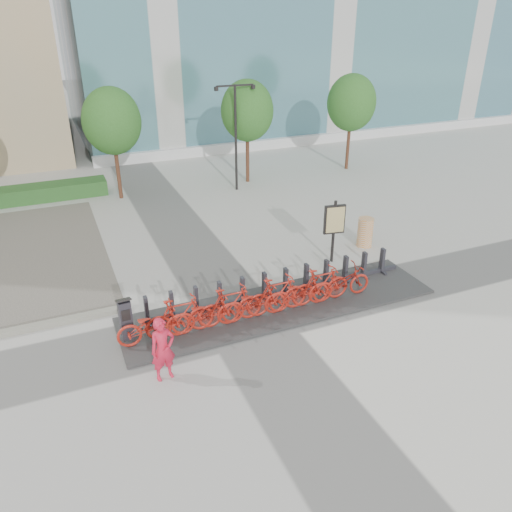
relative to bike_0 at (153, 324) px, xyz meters
name	(u,v)px	position (x,y,z in m)	size (l,w,h in m)	color
ground	(244,321)	(2.60, 0.05, -0.59)	(120.00, 120.00, 0.00)	beige
hedge_b	(40,193)	(-2.40, 13.25, -0.24)	(6.00, 1.20, 0.70)	#1F4821
tree_1	(112,121)	(1.10, 12.05, 3.00)	(2.60, 2.60, 5.10)	brown
tree_2	(247,111)	(7.60, 12.05, 3.00)	(2.60, 2.60, 5.10)	brown
tree_3	(352,103)	(13.60, 12.05, 3.00)	(2.60, 2.60, 5.10)	brown
streetlamp	(236,126)	(6.60, 11.05, 2.54)	(2.00, 0.20, 5.00)	black
dock_pad	(281,305)	(3.90, 0.35, -0.55)	(9.60, 2.40, 0.08)	#353535
dock_rail_posts	(276,284)	(3.96, 0.82, -0.09)	(8.02, 0.50, 0.85)	#2D2D34
bike_0	(153,324)	(0.00, 0.00, 0.00)	(0.68, 1.96, 1.03)	#AD2115
bike_1	(180,317)	(0.72, 0.00, 0.06)	(0.54, 1.90, 1.14)	#AD2115
bike_2	(206,313)	(1.44, 0.00, 0.00)	(0.68, 1.96, 1.03)	#AD2115
bike_3	(230,305)	(2.16, 0.00, 0.06)	(0.54, 1.90, 1.14)	#AD2115
bike_4	(254,302)	(2.88, 0.00, 0.00)	(0.68, 1.96, 1.03)	#AD2115
bike_5	(277,295)	(3.60, 0.00, 0.06)	(0.54, 1.90, 1.14)	#AD2115
bike_6	(299,292)	(4.32, 0.00, 0.00)	(0.68, 1.96, 1.03)	#AD2115
bike_7	(321,285)	(5.04, 0.00, 0.06)	(0.54, 1.90, 1.14)	#AD2115
bike_8	(341,282)	(5.76, 0.00, 0.00)	(0.68, 1.96, 1.03)	#AD2115
kiosk	(126,319)	(-0.64, 0.41, 0.09)	(0.40, 0.35, 1.26)	#2D2D34
worker_red	(163,349)	(-0.08, -1.48, 0.24)	(0.61, 0.40, 1.66)	red
construction_barrel	(365,232)	(8.66, 3.00, -0.04)	(0.58, 0.58, 1.11)	orange
map_sign	(334,222)	(6.86, 2.35, 0.91)	(0.75, 0.24, 2.27)	black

